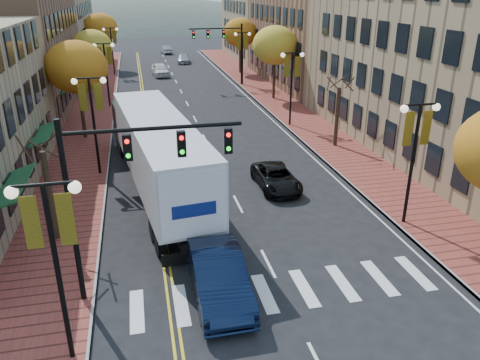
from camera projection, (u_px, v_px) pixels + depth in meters
ground at (299, 325)px, 16.23m from camera, size 200.00×200.00×0.00m
sidewalk_left at (93, 111)px, 43.71m from camera, size 4.00×85.00×0.15m
sidewalk_right at (278, 102)px, 47.31m from camera, size 4.00×85.00×0.15m
building_left_far at (44, 33)px, 66.02m from camera, size 12.00×26.00×9.50m
building_right_mid at (332, 40)px, 55.89m from camera, size 15.00×24.00×10.00m
building_right_far at (279, 22)px, 75.54m from camera, size 15.00×20.00×11.00m
tree_left_a at (50, 196)px, 20.79m from camera, size 0.28×0.28×4.20m
tree_left_b at (76, 67)px, 33.99m from camera, size 4.48×4.48×7.21m
tree_left_c at (92, 47)px, 48.57m from camera, size 4.16×4.16×6.69m
tree_left_d at (101, 28)px, 64.59m from camera, size 4.61×4.61×7.42m
tree_right_b at (337, 117)px, 33.40m from camera, size 0.28×0.28×4.20m
tree_right_c at (275, 45)px, 46.61m from camera, size 4.48×4.48×7.21m
tree_right_d at (240, 33)px, 61.10m from camera, size 4.35×4.35×7.00m
lamp_left_a at (52, 241)px, 13.09m from camera, size 1.96×0.36×6.05m
lamp_left_b at (92, 107)px, 27.52m from camera, size 1.96×0.36×6.05m
lamp_left_c at (105, 62)px, 43.75m from camera, size 1.96×0.36×6.05m
lamp_left_d at (111, 42)px, 59.98m from camera, size 1.96×0.36×6.05m
lamp_right_a at (415, 141)px, 21.50m from camera, size 1.96×0.36×6.05m
lamp_right_b at (292, 75)px, 37.73m from camera, size 1.96×0.36×6.05m
lamp_right_c at (242, 48)px, 53.96m from camera, size 1.96×0.36×6.05m
traffic_mast_near at (125, 175)px, 15.95m from camera, size 6.10×0.35×7.00m
traffic_mast_far at (225, 43)px, 53.32m from camera, size 6.10×0.34×7.00m
semi_truck at (154, 145)px, 26.18m from camera, size 5.14×18.29×4.52m
navy_sedan at (218, 274)px, 17.53m from camera, size 1.92×5.43×1.79m
black_suv at (276, 178)px, 27.07m from camera, size 2.17×4.59×1.26m
car_far_white at (160, 70)px, 61.05m from camera, size 2.35×4.90×1.62m
car_far_silver at (184, 59)px, 71.56m from camera, size 2.35×4.59×1.27m
car_far_oncoming at (166, 50)px, 81.52m from camera, size 1.96×4.22×1.34m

